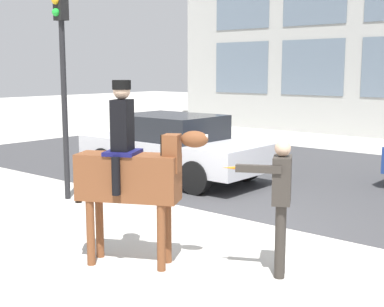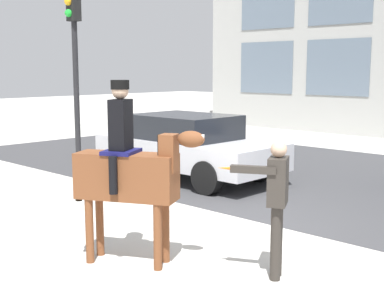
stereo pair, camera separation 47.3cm
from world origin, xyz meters
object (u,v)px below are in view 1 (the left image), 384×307
at_px(mounted_horse_lead, 131,171).
at_px(street_car_near_lane, 173,145).
at_px(pedestrian_bystander, 280,197).
at_px(traffic_light, 62,57).

relative_size(mounted_horse_lead, street_car_near_lane, 0.53).
xyz_separation_m(pedestrian_bystander, street_car_near_lane, (-5.05, 3.67, -0.22)).
distance_m(mounted_horse_lead, street_car_near_lane, 5.67).
xyz_separation_m(pedestrian_bystander, traffic_light, (-5.36, 0.81, 1.80)).
bearing_deg(mounted_horse_lead, traffic_light, 127.82).
xyz_separation_m(street_car_near_lane, traffic_light, (-0.31, -2.86, 2.01)).
relative_size(mounted_horse_lead, traffic_light, 0.58).
height_order(pedestrian_bystander, street_car_near_lane, pedestrian_bystander).
height_order(mounted_horse_lead, traffic_light, traffic_light).
xyz_separation_m(mounted_horse_lead, street_car_near_lane, (-3.34, 4.56, -0.46)).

